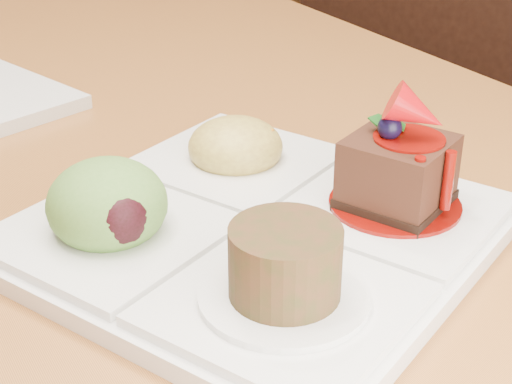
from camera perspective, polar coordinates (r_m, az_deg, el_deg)
chair_right at (r=1.26m, az=8.96°, el=4.56°), size 0.54×0.54×0.91m
sampler_plate at (r=0.47m, az=-0.51°, el=-1.56°), size 0.34×0.34×0.10m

